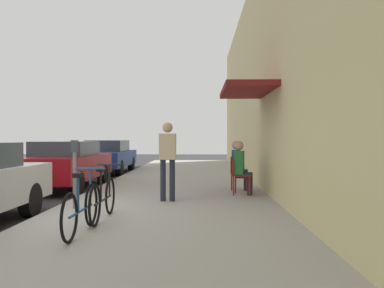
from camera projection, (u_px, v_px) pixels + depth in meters
The scene contains 13 objects.
ground_plane at pixel (40, 220), 7.35m from camera, with size 60.00×60.00×0.00m, color #2D2D30.
sidewalk_slab at pixel (173, 200), 9.30m from camera, with size 4.50×32.00×0.12m, color #9E9B93.
building_facade at pixel (278, 60), 9.20m from camera, with size 1.40×32.00×6.49m.
parked_car_1 at pixel (65, 164), 11.93m from camera, with size 1.80×4.40×1.38m.
parked_car_2 at pixel (107, 156), 17.34m from camera, with size 1.80×4.40×1.39m.
parking_meter at pixel (75, 169), 7.88m from camera, with size 0.12×0.10×1.32m.
bicycle_0 at pixel (81, 208), 5.79m from camera, with size 0.46×1.71×0.90m.
bicycle_1 at pixel (103, 198), 6.77m from camera, with size 0.46×1.71×0.90m.
cafe_chair_0 at pixel (239, 174), 9.82m from camera, with size 0.52×0.52×0.87m.
seated_patron_0 at pixel (242, 166), 9.80m from camera, with size 0.48×0.43×1.29m.
cafe_chair_1 at pixel (236, 171), 10.72m from camera, with size 0.48×0.48×0.87m.
seated_patron_1 at pixel (238, 163), 10.71m from camera, with size 0.45×0.38×1.29m.
pedestrian_standing at pixel (168, 155), 8.78m from camera, with size 0.36×0.22×1.70m.
Camera 1 is at (2.90, -7.26, 1.48)m, focal length 38.14 mm.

